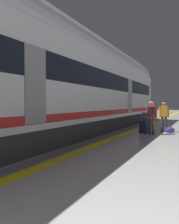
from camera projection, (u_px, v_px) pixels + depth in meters
safety_line_strip at (109, 140)px, 9.74m from camera, size 0.36×80.00×0.01m
tactile_edge_band at (101, 139)px, 9.87m from camera, size 0.61×80.00×0.01m
high_speed_train at (67, 79)px, 10.90m from camera, size 2.94×27.90×4.97m
passenger_near at (152, 114)px, 11.34m from camera, size 0.49×0.35×1.60m
suitcase_near at (144, 127)px, 11.36m from camera, size 0.44×0.35×1.04m
passenger_mid at (164, 114)px, 12.32m from camera, size 0.49×0.22×1.57m
duffel_bag_mid at (170, 130)px, 11.92m from camera, size 0.44×0.26×0.36m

